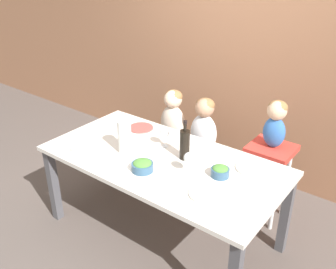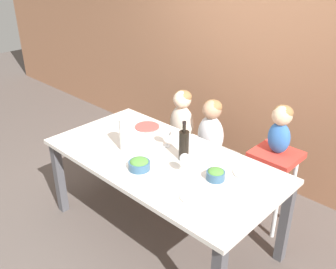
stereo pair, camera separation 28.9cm
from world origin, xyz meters
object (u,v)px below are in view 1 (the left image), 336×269
object	(u,v)px
person_baby_right	(276,121)
dinner_plate_front_left	(84,147)
wine_bottle	(185,144)
chair_right_highchair	(270,162)
dinner_plate_back_left	(141,128)
chair_far_left	(173,146)
dinner_plate_front_right	(205,194)
chair_far_center	(202,157)
person_child_center	(204,125)
dinner_plate_back_right	(251,168)
salad_bowl_small	(220,171)
wine_glass_near	(189,158)
person_child_left	(173,115)
wine_glass_far	(165,133)
paper_towel_roll	(125,136)
salad_bowl_large	(142,166)

from	to	relation	value
person_baby_right	dinner_plate_front_left	bearing A→B (deg)	-140.71
wine_bottle	dinner_plate_front_left	world-z (taller)	wine_bottle
chair_right_highchair	dinner_plate_back_left	bearing A→B (deg)	-158.04
chair_far_left	dinner_plate_front_right	bearing A→B (deg)	-44.20
chair_far_center	dinner_plate_back_left	bearing A→B (deg)	-132.73
person_child_center	dinner_plate_back_right	world-z (taller)	person_child_center
person_child_center	salad_bowl_small	world-z (taller)	person_child_center
dinner_plate_front_left	dinner_plate_front_right	bearing A→B (deg)	2.51
person_child_center	wine_glass_near	distance (m)	0.89
chair_far_left	person_baby_right	xyz separation A→B (m)	(1.04, 0.00, 0.58)
wine_bottle	wine_glass_near	size ratio (longest dim) A/B	1.89
person_child_left	dinner_plate_front_left	distance (m)	1.01
wine_bottle	wine_glass_far	world-z (taller)	wine_bottle
chair_far_center	salad_bowl_small	world-z (taller)	salad_bowl_small
person_baby_right	wine_glass_far	xyz separation A→B (m)	(-0.70, -0.57, -0.09)
chair_far_left	chair_right_highchair	distance (m)	1.06
paper_towel_roll	chair_far_center	bearing A→B (deg)	75.39
wine_bottle	wine_glass_far	distance (m)	0.25
person_child_center	chair_far_center	bearing A→B (deg)	-90.00
salad_bowl_large	dinner_plate_back_right	bearing A→B (deg)	38.90
person_baby_right	dinner_plate_front_right	bearing A→B (deg)	-94.26
salad_bowl_small	dinner_plate_back_right	distance (m)	0.26
wine_glass_near	wine_bottle	bearing A→B (deg)	133.46
person_child_center	wine_bottle	world-z (taller)	wine_bottle
wine_bottle	wine_glass_near	world-z (taller)	wine_bottle
salad_bowl_small	dinner_plate_back_left	size ratio (longest dim) A/B	0.60
chair_far_center	dinner_plate_back_left	size ratio (longest dim) A/B	2.03
paper_towel_roll	dinner_plate_front_left	xyz separation A→B (m)	(-0.32, -0.16, -0.13)
wine_bottle	dinner_plate_back_left	size ratio (longest dim) A/B	1.45
wine_glass_far	dinner_plate_front_right	distance (m)	0.74
salad_bowl_small	dinner_plate_back_right	bearing A→B (deg)	59.36
dinner_plate_back_left	wine_glass_near	bearing A→B (deg)	-24.81
wine_glass_near	dinner_plate_back_left	world-z (taller)	wine_glass_near
paper_towel_roll	dinner_plate_back_right	world-z (taller)	paper_towel_roll
person_baby_right	wine_glass_far	size ratio (longest dim) A/B	2.39
chair_far_center	salad_bowl_small	bearing A→B (deg)	-50.24
person_child_left	wine_glass_far	distance (m)	0.68
wine_glass_far	salad_bowl_large	distance (m)	0.42
chair_far_left	dinner_plate_front_left	distance (m)	1.07
wine_glass_far	salad_bowl_small	size ratio (longest dim) A/B	1.28
paper_towel_roll	wine_glass_near	distance (m)	0.59
wine_glass_near	dinner_plate_front_right	bearing A→B (deg)	-32.51
salad_bowl_large	chair_far_center	bearing A→B (deg)	94.63
person_child_left	person_baby_right	bearing A→B (deg)	0.03
chair_far_left	chair_right_highchair	world-z (taller)	chair_right_highchair
person_child_center	person_baby_right	distance (m)	0.71
person_child_center	salad_bowl_small	distance (m)	0.90
chair_far_center	wine_glass_far	world-z (taller)	wine_glass_far
dinner_plate_back_right	person_child_left	bearing A→B (deg)	156.46
wine_glass_far	salad_bowl_small	distance (m)	0.61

